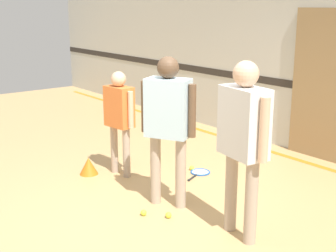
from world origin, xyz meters
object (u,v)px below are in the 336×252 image
(tennis_ball_near_instructor, at_px, (144,213))
(tennis_ball_stray_left, at_px, (168,215))
(person_student_right, at_px, (244,131))
(racket_spare_on_floor, at_px, (200,173))
(person_student_left, at_px, (119,112))
(tennis_ball_by_spare_racket, at_px, (192,168))
(training_cone, at_px, (89,166))
(person_instructor, at_px, (168,116))

(tennis_ball_near_instructor, xyz_separation_m, tennis_ball_stray_left, (0.21, 0.17, 0.00))
(tennis_ball_stray_left, bearing_deg, person_student_right, 22.45)
(racket_spare_on_floor, bearing_deg, tennis_ball_near_instructor, 1.15)
(person_student_right, height_order, tennis_ball_stray_left, person_student_right)
(person_student_left, relative_size, tennis_ball_near_instructor, 21.06)
(person_student_left, bearing_deg, tennis_ball_by_spare_racket, 54.25)
(tennis_ball_by_spare_racket, distance_m, training_cone, 1.40)
(person_student_right, bearing_deg, tennis_ball_by_spare_racket, -17.47)
(tennis_ball_by_spare_racket, bearing_deg, tennis_ball_stray_left, -50.56)
(tennis_ball_near_instructor, distance_m, training_cone, 1.51)
(tennis_ball_near_instructor, height_order, tennis_ball_by_spare_racket, same)
(person_instructor, bearing_deg, training_cone, 160.69)
(racket_spare_on_floor, xyz_separation_m, tennis_ball_near_instructor, (0.59, -1.35, 0.02))
(person_student_right, distance_m, tennis_ball_by_spare_racket, 2.18)
(person_student_right, relative_size, racket_spare_on_floor, 3.35)
(person_student_left, relative_size, training_cone, 5.57)
(tennis_ball_near_instructor, bearing_deg, person_student_right, 26.77)
(person_student_left, height_order, training_cone, person_student_left)
(racket_spare_on_floor, distance_m, tennis_ball_by_spare_racket, 0.16)
(tennis_ball_stray_left, distance_m, training_cone, 1.71)
(tennis_ball_stray_left, height_order, training_cone, training_cone)
(person_instructor, xyz_separation_m, tennis_ball_by_spare_racket, (-0.69, 0.96, -1.01))
(tennis_ball_by_spare_racket, bearing_deg, person_instructor, -54.38)
(person_instructor, height_order, person_student_left, person_instructor)
(tennis_ball_by_spare_racket, bearing_deg, person_student_left, -118.91)
(person_student_right, distance_m, tennis_ball_near_instructor, 1.49)
(person_instructor, distance_m, person_student_left, 1.18)
(training_cone, bearing_deg, racket_spare_on_floor, 52.77)
(racket_spare_on_floor, bearing_deg, person_student_left, -58.91)
(tennis_ball_by_spare_racket, bearing_deg, tennis_ball_near_instructor, -60.85)
(tennis_ball_stray_left, bearing_deg, tennis_ball_near_instructor, -140.58)
(tennis_ball_by_spare_racket, relative_size, training_cone, 0.26)
(tennis_ball_by_spare_racket, height_order, tennis_ball_stray_left, same)
(person_student_right, xyz_separation_m, tennis_ball_by_spare_racket, (-1.71, 0.87, -1.04))
(person_student_left, xyz_separation_m, training_cone, (-0.28, -0.33, -0.74))
(person_instructor, xyz_separation_m, tennis_ball_near_instructor, (0.06, -0.39, -1.01))
(person_instructor, relative_size, person_student_right, 0.98)
(tennis_ball_near_instructor, bearing_deg, tennis_ball_by_spare_racket, 119.15)
(tennis_ball_near_instructor, bearing_deg, tennis_ball_stray_left, 39.42)
(person_instructor, distance_m, person_student_right, 1.02)
(tennis_ball_near_instructor, relative_size, tennis_ball_stray_left, 1.00)
(tennis_ball_near_instructor, height_order, training_cone, training_cone)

